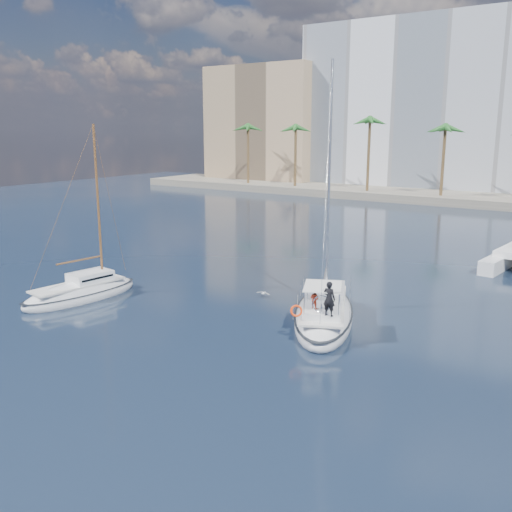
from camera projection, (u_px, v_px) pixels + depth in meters
The scene contains 9 objects.
ground at pixel (238, 315), 33.63m from camera, with size 160.00×160.00×0.00m, color black.
quay at pixel (484, 199), 82.75m from camera, with size 120.00×14.00×1.20m, color gray.
building_modern at pixel (433, 108), 96.06m from camera, with size 42.00×16.00×28.00m, color white.
building_tan_left at pixel (271, 126), 109.90m from camera, with size 22.00×14.00×22.00m, color tan.
palm_left at pixel (272, 131), 96.00m from camera, with size 3.60×3.60×12.30m.
palm_centre at pixel (483, 131), 77.39m from camera, with size 3.60×3.60×12.30m.
main_sloop at pixel (324, 313), 32.27m from camera, with size 7.22×10.68×15.23m.
small_sloop at pixel (81, 292), 36.63m from camera, with size 3.47×8.37×11.68m.
seagull at pixel (263, 293), 36.91m from camera, with size 0.98×0.42×0.18m.
Camera 1 is at (18.86, -25.92, 10.79)m, focal length 40.00 mm.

